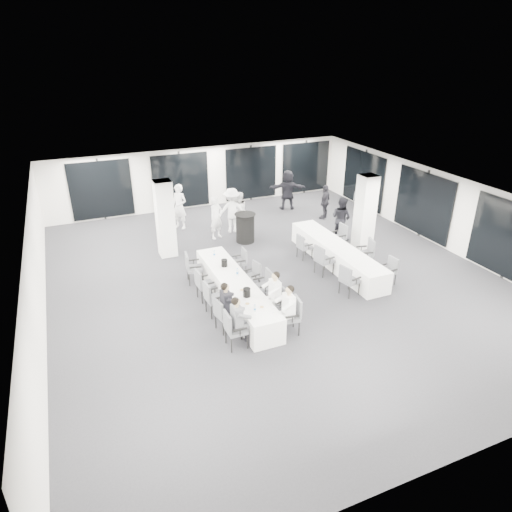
% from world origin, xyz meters
% --- Properties ---
extents(room, '(14.04, 16.04, 2.84)m').
position_xyz_m(room, '(0.89, 1.11, 1.39)').
color(room, '#25252A').
rests_on(room, ground).
extents(column_left, '(0.60, 0.60, 2.80)m').
position_xyz_m(column_left, '(-2.80, 3.20, 1.40)').
color(column_left, white).
rests_on(column_left, floor).
extents(column_right, '(0.60, 0.60, 2.80)m').
position_xyz_m(column_right, '(4.20, 1.00, 1.40)').
color(column_right, white).
rests_on(column_right, floor).
extents(banquet_table_main, '(0.90, 5.00, 0.75)m').
position_xyz_m(banquet_table_main, '(-1.72, -0.98, 0.38)').
color(banquet_table_main, silver).
rests_on(banquet_table_main, floor).
extents(banquet_table_side, '(0.90, 5.00, 0.75)m').
position_xyz_m(banquet_table_side, '(2.44, 0.05, 0.38)').
color(banquet_table_side, silver).
rests_on(banquet_table_side, floor).
extents(cocktail_table, '(0.82, 0.82, 1.14)m').
position_xyz_m(cocktail_table, '(0.28, 3.21, 0.58)').
color(cocktail_table, black).
rests_on(cocktail_table, floor).
extents(chair_main_left_near, '(0.52, 0.59, 1.03)m').
position_xyz_m(chair_main_left_near, '(-2.57, -3.04, 0.59)').
color(chair_main_left_near, '#55585E').
rests_on(chair_main_left_near, floor).
extents(chair_main_left_second, '(0.57, 0.61, 0.97)m').
position_xyz_m(chair_main_left_second, '(-2.56, -2.25, 0.55)').
color(chair_main_left_second, '#55585E').
rests_on(chair_main_left_second, floor).
extents(chair_main_left_mid, '(0.55, 0.61, 1.03)m').
position_xyz_m(chair_main_left_mid, '(-2.56, -1.36, 0.59)').
color(chair_main_left_mid, '#55585E').
rests_on(chair_main_left_mid, floor).
extents(chair_main_left_fourth, '(0.53, 0.59, 1.00)m').
position_xyz_m(chair_main_left_fourth, '(-2.56, -0.44, 0.57)').
color(chair_main_left_fourth, '#55585E').
rests_on(chair_main_left_fourth, floor).
extents(chair_main_left_far, '(0.59, 0.64, 1.04)m').
position_xyz_m(chair_main_left_far, '(-2.56, 0.74, 0.59)').
color(chair_main_left_far, '#55585E').
rests_on(chair_main_left_far, floor).
extents(chair_main_right_near, '(0.59, 0.63, 1.03)m').
position_xyz_m(chair_main_right_near, '(-0.89, -3.04, 0.59)').
color(chair_main_right_near, '#55585E').
rests_on(chair_main_right_near, floor).
extents(chair_main_right_second, '(0.53, 0.57, 0.92)m').
position_xyz_m(chair_main_right_second, '(-0.89, -2.16, 0.53)').
color(chair_main_right_second, '#55585E').
rests_on(chair_main_right_second, floor).
extents(chair_main_right_mid, '(0.51, 0.57, 1.00)m').
position_xyz_m(chair_main_right_mid, '(-0.89, -1.25, 0.57)').
color(chair_main_right_mid, '#55585E').
rests_on(chair_main_right_mid, floor).
extents(chair_main_right_fourth, '(0.54, 0.57, 0.89)m').
position_xyz_m(chair_main_right_fourth, '(-0.90, -0.40, 0.51)').
color(chair_main_right_fourth, '#55585E').
rests_on(chair_main_right_fourth, floor).
extents(chair_main_right_far, '(0.47, 0.52, 0.90)m').
position_xyz_m(chair_main_right_far, '(-0.90, 0.69, 0.51)').
color(chair_main_right_far, '#55585E').
rests_on(chair_main_right_far, floor).
extents(chair_side_left_near, '(0.60, 0.63, 1.00)m').
position_xyz_m(chair_side_left_near, '(1.60, -1.92, 0.57)').
color(chair_side_left_near, '#55585E').
rests_on(chair_side_left_near, floor).
extents(chair_side_left_mid, '(0.60, 0.64, 1.04)m').
position_xyz_m(chair_side_left_mid, '(1.60, -0.41, 0.59)').
color(chair_side_left_mid, '#55585E').
rests_on(chair_side_left_mid, floor).
extents(chair_side_left_far, '(0.51, 0.55, 0.92)m').
position_xyz_m(chair_side_left_far, '(1.61, 0.95, 0.52)').
color(chair_side_left_far, '#55585E').
rests_on(chair_side_left_far, floor).
extents(chair_side_right_near, '(0.50, 0.54, 0.89)m').
position_xyz_m(chair_side_right_near, '(3.27, -1.80, 0.51)').
color(chair_side_right_near, '#55585E').
rests_on(chair_side_right_near, floor).
extents(chair_side_right_mid, '(0.63, 0.66, 1.03)m').
position_xyz_m(chair_side_right_mid, '(3.28, -0.54, 0.59)').
color(chair_side_right_mid, '#55585E').
rests_on(chair_side_right_mid, floor).
extents(chair_side_right_far, '(0.52, 0.58, 0.98)m').
position_xyz_m(chair_side_right_far, '(3.27, 1.15, 0.56)').
color(chair_side_right_far, '#55585E').
rests_on(chair_side_right_far, floor).
extents(seated_guest_a, '(0.50, 0.38, 1.44)m').
position_xyz_m(seated_guest_a, '(-2.39, -3.04, 0.81)').
color(seated_guest_a, '#5B5D63').
rests_on(seated_guest_a, floor).
extents(seated_guest_b, '(0.50, 0.38, 1.44)m').
position_xyz_m(seated_guest_b, '(-2.39, -2.23, 0.81)').
color(seated_guest_b, black).
rests_on(seated_guest_b, floor).
extents(seated_guest_c, '(0.50, 0.38, 1.44)m').
position_xyz_m(seated_guest_c, '(-1.06, -3.03, 0.81)').
color(seated_guest_c, white).
rests_on(seated_guest_c, floor).
extents(seated_guest_d, '(0.50, 0.38, 1.44)m').
position_xyz_m(seated_guest_d, '(-1.06, -2.18, 0.81)').
color(seated_guest_d, white).
rests_on(seated_guest_d, floor).
extents(standing_guest_a, '(0.88, 0.82, 1.92)m').
position_xyz_m(standing_guest_a, '(-0.63, 4.02, 0.96)').
color(standing_guest_a, white).
rests_on(standing_guest_a, floor).
extents(standing_guest_b, '(0.98, 0.73, 1.82)m').
position_xyz_m(standing_guest_b, '(0.52, 4.52, 0.91)').
color(standing_guest_b, white).
rests_on(standing_guest_b, floor).
extents(standing_guest_c, '(1.48, 1.00, 2.09)m').
position_xyz_m(standing_guest_c, '(0.17, 4.37, 1.05)').
color(standing_guest_c, white).
rests_on(standing_guest_c, floor).
extents(standing_guest_d, '(1.16, 1.08, 1.74)m').
position_xyz_m(standing_guest_d, '(4.48, 4.25, 0.87)').
color(standing_guest_d, black).
rests_on(standing_guest_d, floor).
extents(standing_guest_e, '(1.03, 1.14, 2.01)m').
position_xyz_m(standing_guest_e, '(6.11, 3.85, 1.01)').
color(standing_guest_e, '#5B5D63').
rests_on(standing_guest_e, floor).
extents(standing_guest_f, '(2.07, 1.38, 2.10)m').
position_xyz_m(standing_guest_f, '(3.53, 6.04, 1.05)').
color(standing_guest_f, black).
rests_on(standing_guest_f, floor).
extents(standing_guest_g, '(0.98, 0.99, 2.12)m').
position_xyz_m(standing_guest_g, '(-1.68, 5.65, 1.06)').
color(standing_guest_g, white).
rests_on(standing_guest_g, floor).
extents(standing_guest_h, '(0.89, 1.09, 1.96)m').
position_xyz_m(standing_guest_h, '(3.85, 2.00, 0.98)').
color(standing_guest_h, black).
rests_on(standing_guest_h, floor).
extents(ice_bucket_near, '(0.21, 0.21, 0.24)m').
position_xyz_m(ice_bucket_near, '(-1.76, -1.99, 0.87)').
color(ice_bucket_near, black).
rests_on(ice_bucket_near, banquet_table_main).
extents(ice_bucket_far, '(0.20, 0.20, 0.23)m').
position_xyz_m(ice_bucket_far, '(-1.71, 0.02, 0.86)').
color(ice_bucket_far, black).
rests_on(ice_bucket_far, banquet_table_main).
extents(water_bottle_a, '(0.06, 0.06, 0.20)m').
position_xyz_m(water_bottle_a, '(-1.86, -2.80, 0.85)').
color(water_bottle_a, silver).
rests_on(water_bottle_a, banquet_table_main).
extents(water_bottle_b, '(0.07, 0.07, 0.22)m').
position_xyz_m(water_bottle_b, '(-1.55, -0.71, 0.86)').
color(water_bottle_b, silver).
rests_on(water_bottle_b, banquet_table_main).
extents(water_bottle_c, '(0.07, 0.07, 0.21)m').
position_xyz_m(water_bottle_c, '(-1.77, 0.83, 0.86)').
color(water_bottle_c, silver).
rests_on(water_bottle_c, banquet_table_main).
extents(plate_a, '(0.20, 0.20, 0.03)m').
position_xyz_m(plate_a, '(-1.91, -2.38, 0.76)').
color(plate_a, white).
rests_on(plate_a, banquet_table_main).
extents(plate_b, '(0.19, 0.19, 0.03)m').
position_xyz_m(plate_b, '(-1.62, -2.69, 0.76)').
color(plate_b, white).
rests_on(plate_b, banquet_table_main).
extents(plate_c, '(0.18, 0.18, 0.03)m').
position_xyz_m(plate_c, '(-1.77, -1.62, 0.76)').
color(plate_c, white).
rests_on(plate_c, banquet_table_main).
extents(wine_glass, '(0.07, 0.07, 0.19)m').
position_xyz_m(wine_glass, '(-1.45, -3.03, 0.89)').
color(wine_glass, silver).
rests_on(wine_glass, banquet_table_main).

